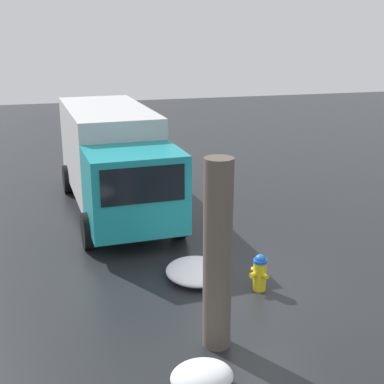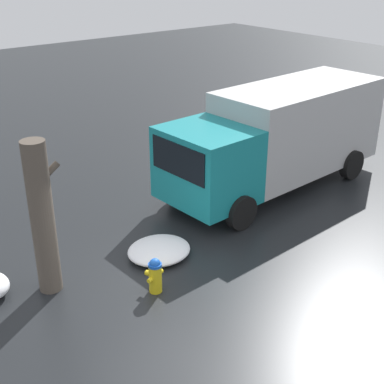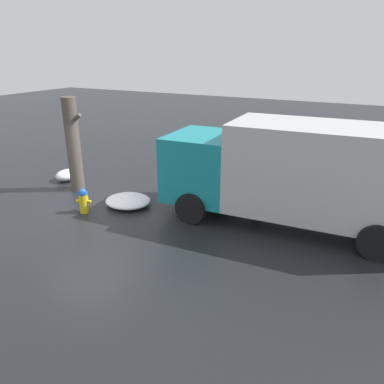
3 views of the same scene
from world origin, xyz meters
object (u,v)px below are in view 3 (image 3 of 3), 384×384
Objects in this scene: tree_trunk at (73,145)px; delivery_truck at (298,171)px; pedestrian at (259,180)px; fire_hydrant at (84,200)px.

tree_trunk is 7.57m from delivery_truck.
delivery_truck is 1.74m from pedestrian.
delivery_truck is at bearing -5.71° from pedestrian.
fire_hydrant is 6.39m from delivery_truck.
tree_trunk reaches higher than fire_hydrant.
tree_trunk is 0.44× the size of delivery_truck.
fire_hydrant is 0.24× the size of tree_trunk.
pedestrian is at bearing -75.35° from fire_hydrant.
fire_hydrant is at bearing -119.29° from pedestrian.
delivery_truck is at bearing 5.31° from tree_trunk.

